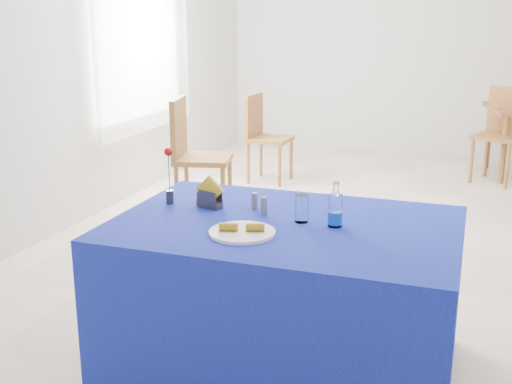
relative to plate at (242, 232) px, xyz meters
The scene contains 16 objects.
floor 2.35m from the plate, 81.78° to the left, with size 7.00×7.00×0.00m, color beige.
room_shell 2.42m from the plate, 81.78° to the left, with size 7.00×7.00×7.00m.
window_pane 3.77m from the plate, 125.72° to the left, with size 0.04×1.50×1.60m, color white.
curtain 3.73m from the plate, 124.82° to the left, with size 0.04×1.75×1.85m, color white.
plate is the anchor object (origin of this frame).
drinking_glass 0.33m from the plate, 51.47° to the left, with size 0.06×0.06×0.13m, color white.
salt_shaker 0.38m from the plate, 100.94° to the left, with size 0.03×0.03×0.09m, color slate.
pepper_shaker 0.32m from the plate, 90.59° to the left, with size 0.03×0.03×0.09m, color slate.
blue_table 0.47m from the plate, 59.38° to the left, with size 1.60×1.10×0.76m.
water_bottle 0.44m from the plate, 33.86° to the left, with size 0.07×0.07×0.21m.
napkin_holder 0.45m from the plate, 131.88° to the left, with size 0.15×0.10×0.17m.
rose_vase 0.62m from the plate, 147.81° to the left, with size 0.04×0.04×0.29m.
chair_bg_left 4.71m from the plate, 75.17° to the left, with size 0.57×0.57×0.98m.
chair_win_a 2.73m from the plate, 119.39° to the left, with size 0.55×0.55×1.03m.
chair_win_b 3.93m from the plate, 107.26° to the left, with size 0.43×0.43×0.91m.
banana_pieces 0.03m from the plate, 74.59° to the right, with size 0.20×0.09×0.04m.
Camera 1 is at (0.63, -4.72, 1.70)m, focal length 45.00 mm.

